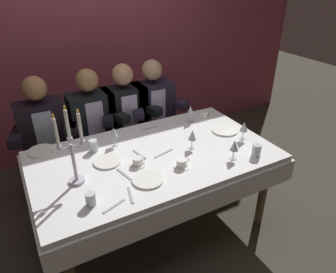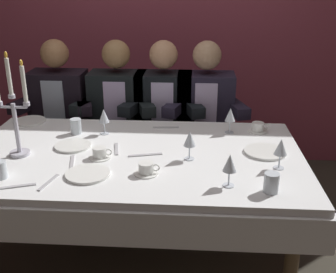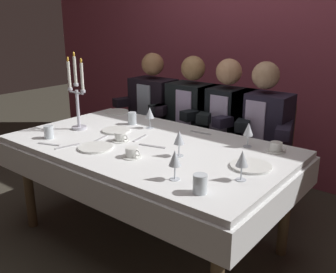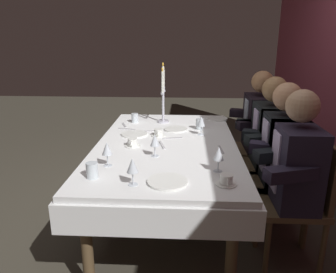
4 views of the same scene
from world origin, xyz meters
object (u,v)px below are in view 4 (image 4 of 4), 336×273
coffee_cup_0 (226,180)px  seated_diner_0 (260,122)px  dinner_plate_2 (167,182)px  water_tumbler_2 (135,118)px  dining_table (167,156)px  wine_glass_1 (201,122)px  wine_glass_4 (132,166)px  water_tumbler_0 (92,170)px  coffee_cup_2 (158,133)px  wine_glass_0 (155,141)px  candelabra (163,99)px  seated_diner_3 (296,165)px  seated_diner_1 (271,136)px  dinner_plate_0 (217,119)px  water_tumbler_1 (200,124)px  seated_diner_2 (283,149)px  dinner_plate_3 (134,134)px  dinner_plate_1 (176,129)px  coffee_cup_1 (133,143)px  wine_glass_3 (219,154)px

coffee_cup_0 → seated_diner_0: (-1.45, 0.50, -0.03)m
dinner_plate_2 → seated_diner_0: bearing=150.0°
water_tumbler_2 → dining_table: bearing=29.6°
wine_glass_1 → seated_diner_0: bearing=128.6°
coffee_cup_0 → wine_glass_4: bearing=-86.2°
water_tumbler_0 → coffee_cup_2: bearing=159.6°
wine_glass_0 → seated_diner_0: seated_diner_0 is taller
candelabra → seated_diner_3: candelabra is taller
dining_table → coffee_cup_0: bearing=27.4°
seated_diner_1 → coffee_cup_2: bearing=-85.8°
dinner_plate_0 → water_tumbler_1: 0.43m
dinner_plate_0 → wine_glass_0: bearing=-25.9°
seated_diner_0 → seated_diner_3: (1.13, 0.00, 0.00)m
coffee_cup_0 → coffee_cup_2: size_ratio=1.00×
wine_glass_4 → water_tumbler_1: (-1.19, 0.42, -0.07)m
dinner_plate_2 → coffee_cup_0: (0.00, 0.34, 0.02)m
wine_glass_4 → seated_diner_2: (-0.68, 1.03, -0.12)m
dinner_plate_3 → seated_diner_3: seated_diner_3 is taller
dining_table → dinner_plate_1: dinner_plate_1 is taller
dinner_plate_0 → water_tumbler_0: size_ratio=2.22×
water_tumbler_0 → coffee_cup_2: 0.93m
candelabra → water_tumbler_0: bearing=-14.1°
dining_table → water_tumbler_2: 0.73m
seated_diner_1 → candelabra: bearing=-111.9°
coffee_cup_2 → wine_glass_1: bearing=97.9°
candelabra → dinner_plate_1: candelabra is taller
water_tumbler_2 → coffee_cup_0: bearing=28.4°
wine_glass_1 → seated_diner_2: bearing=61.3°
seated_diner_0 → coffee_cup_1: bearing=-54.8°
coffee_cup_1 → wine_glass_3: bearing=53.1°
wine_glass_0 → wine_glass_4: size_ratio=1.00×
coffee_cup_2 → seated_diner_1: 0.97m
wine_glass_3 → wine_glass_4: (0.22, -0.50, -0.00)m
seated_diner_0 → seated_diner_2: (0.81, 0.00, 0.00)m
wine_glass_1 → water_tumbler_0: wine_glass_1 is taller
dinner_plate_2 → dining_table: bearing=-176.3°
dinner_plate_0 → coffee_cup_1: bearing=-39.4°
water_tumbler_0 → seated_diner_0: size_ratio=0.08×
seated_diner_2 → water_tumbler_0: bearing=-65.2°
water_tumbler_0 → coffee_cup_1: water_tumbler_0 is taller
seated_diner_2 → dinner_plate_1: bearing=-119.8°
wine_glass_3 → coffee_cup_2: (-0.74, -0.44, -0.09)m
wine_glass_4 → coffee_cup_1: bearing=-170.8°
candelabra → water_tumbler_1: bearing=57.2°
dinner_plate_1 → water_tumbler_2: (-0.25, -0.41, 0.04)m
seated_diner_1 → water_tumbler_0: bearing=-53.8°
dinner_plate_3 → coffee_cup_0: coffee_cup_0 is taller
dining_table → seated_diner_2: 0.90m
seated_diner_1 → wine_glass_1: bearing=-88.1°
water_tumbler_2 → coffee_cup_1: water_tumbler_2 is taller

